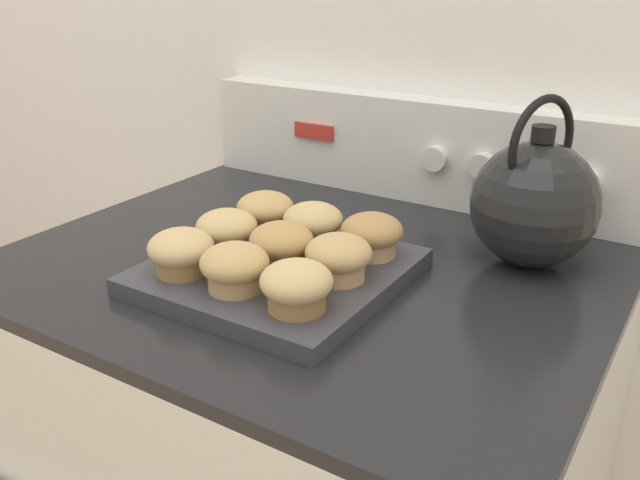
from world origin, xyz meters
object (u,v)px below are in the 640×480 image
(muffin_r2_c2, at_px, (372,235))
(muffin_r1_c0, at_px, (227,230))
(muffin_r2_c1, at_px, (314,223))
(muffin_pan, at_px, (281,272))
(muffin_r0_c1, at_px, (237,268))
(muffin_r0_c0, at_px, (181,251))
(tea_kettle, at_px, (535,201))
(muffin_r1_c2, at_px, (339,257))
(muffin_r1_c1, at_px, (281,244))
(muffin_r2_c0, at_px, (265,211))
(muffin_r0_c2, at_px, (297,286))

(muffin_r2_c2, bearing_deg, muffin_r1_c0, -152.15)
(muffin_r2_c1, relative_size, muffin_r2_c2, 1.00)
(muffin_pan, bearing_deg, muffin_r0_c1, -90.51)
(muffin_r0_c0, bearing_deg, tea_kettle, 42.22)
(muffin_r0_c0, relative_size, muffin_r1_c0, 1.00)
(muffin_r1_c2, distance_m, muffin_r2_c1, 0.11)
(muffin_pan, bearing_deg, muffin_r0_c0, -136.30)
(muffin_r1_c1, height_order, muffin_r2_c1, same)
(muffin_r0_c0, distance_m, muffin_r0_c1, 0.09)
(muffin_r0_c1, bearing_deg, tea_kettle, 50.76)
(muffin_r1_c2, bearing_deg, muffin_r0_c0, -153.06)
(muffin_r2_c0, height_order, muffin_r2_c1, same)
(muffin_pan, height_order, muffin_r1_c1, muffin_r1_c1)
(muffin_r1_c1, distance_m, muffin_r2_c0, 0.12)
(muffin_r0_c0, distance_m, tea_kettle, 0.45)
(muffin_r0_c2, distance_m, muffin_r1_c1, 0.12)
(muffin_r2_c1, bearing_deg, muffin_r1_c1, -86.51)
(muffin_r1_c0, height_order, tea_kettle, tea_kettle)
(muffin_r0_c1, bearing_deg, muffin_r0_c2, -1.71)
(muffin_pan, xyz_separation_m, muffin_r1_c0, (-0.08, -0.00, 0.04))
(tea_kettle, bearing_deg, muffin_r0_c1, -129.24)
(tea_kettle, bearing_deg, muffin_r2_c1, -150.91)
(muffin_r1_c2, xyz_separation_m, muffin_r2_c0, (-0.17, 0.08, 0.00))
(tea_kettle, bearing_deg, muffin_r1_c1, -137.92)
(muffin_r0_c1, height_order, muffin_r2_c2, same)
(muffin_r1_c0, relative_size, muffin_r2_c2, 1.00)
(muffin_r2_c0, distance_m, muffin_r2_c2, 0.17)
(muffin_r2_c2, relative_size, tea_kettle, 0.36)
(muffin_r2_c0, xyz_separation_m, tea_kettle, (0.33, 0.14, 0.04))
(muffin_pan, bearing_deg, muffin_r1_c2, 2.08)
(tea_kettle, bearing_deg, muffin_r0_c2, -118.28)
(muffin_pan, distance_m, muffin_r1_c0, 0.09)
(muffin_r2_c0, bearing_deg, muffin_r1_c1, -44.18)
(muffin_r2_c1, bearing_deg, muffin_r0_c1, -89.42)
(muffin_r0_c2, distance_m, muffin_r2_c1, 0.19)
(muffin_pan, xyz_separation_m, muffin_r2_c1, (-0.00, 0.08, 0.04))
(muffin_r1_c1, distance_m, muffin_r2_c2, 0.12)
(muffin_r0_c0, height_order, muffin_r1_c0, same)
(muffin_r1_c1, relative_size, muffin_r1_c2, 1.00)
(muffin_r0_c0, xyz_separation_m, muffin_r1_c2, (0.17, 0.09, 0.00))
(muffin_r2_c1, bearing_deg, muffin_r1_c0, -134.84)
(muffin_r0_c1, xyz_separation_m, tea_kettle, (0.25, 0.30, 0.04))
(tea_kettle, bearing_deg, muffin_pan, -138.31)
(muffin_r1_c0, relative_size, tea_kettle, 0.36)
(muffin_r0_c0, xyz_separation_m, muffin_r0_c1, (0.09, -0.00, 0.00))
(muffin_pan, distance_m, muffin_r2_c1, 0.09)
(muffin_r1_c0, height_order, muffin_r1_c2, same)
(muffin_r1_c1, bearing_deg, muffin_r0_c2, -46.84)
(muffin_pan, xyz_separation_m, muffin_r0_c2, (0.08, -0.09, 0.04))
(muffin_r1_c2, bearing_deg, muffin_r1_c0, -178.73)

